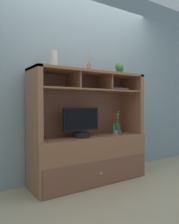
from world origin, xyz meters
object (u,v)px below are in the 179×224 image
object	(u,v)px
media_console	(89,147)
potted_fern	(116,129)
potted_orchid	(118,130)
magazine_stack_left	(116,90)
ceramic_vase	(54,59)
tv_monitor	(81,125)
potted_succulent	(120,69)
diffuser_bottle	(89,68)

from	to	relation	value
media_console	potted_fern	distance (m)	0.48
potted_orchid	magazine_stack_left	bearing A→B (deg)	81.85
magazine_stack_left	ceramic_vase	size ratio (longest dim) A/B	1.77
tv_monitor	potted_succulent	bearing A→B (deg)	2.20
potted_orchid	media_console	bearing A→B (deg)	174.58
media_console	ceramic_vase	world-z (taller)	ceramic_vase
potted_fern	media_console	bearing A→B (deg)	176.61
tv_monitor	magazine_stack_left	distance (m)	0.77
potted_orchid	ceramic_vase	distance (m)	1.30
tv_monitor	magazine_stack_left	xyz separation A→B (m)	(0.61, 0.05, 0.47)
media_console	potted_orchid	size ratio (longest dim) A/B	4.70
media_console	diffuser_bottle	xyz separation A→B (m)	(-0.00, 0.01, 1.04)
tv_monitor	ceramic_vase	size ratio (longest dim) A/B	2.43
potted_orchid	diffuser_bottle	size ratio (longest dim) A/B	1.09
magazine_stack_left	potted_fern	bearing A→B (deg)	-128.09
diffuser_bottle	potted_fern	bearing A→B (deg)	-4.36
potted_orchid	potted_succulent	world-z (taller)	potted_succulent
potted_fern	ceramic_vase	world-z (taller)	ceramic_vase
diffuser_bottle	potted_succulent	xyz separation A→B (m)	(0.50, -0.02, 0.03)
potted_fern	potted_succulent	world-z (taller)	potted_succulent
media_console	potted_fern	xyz separation A→B (m)	(0.43, -0.03, 0.22)
potted_orchid	potted_fern	xyz separation A→B (m)	(-0.02, 0.02, 0.01)
media_console	magazine_stack_left	xyz separation A→B (m)	(0.46, 0.01, 0.77)
media_console	tv_monitor	xyz separation A→B (m)	(-0.15, -0.04, 0.30)
potted_orchid	potted_succulent	bearing A→B (deg)	28.97
potted_orchid	diffuser_bottle	xyz separation A→B (m)	(-0.45, 0.05, 0.84)
tv_monitor	magazine_stack_left	size ratio (longest dim) A/B	1.37
media_console	potted_succulent	distance (m)	1.17
magazine_stack_left	potted_succulent	xyz separation A→B (m)	(0.04, -0.02, 0.29)
potted_fern	potted_succulent	xyz separation A→B (m)	(0.07, 0.01, 0.85)
media_console	diffuser_bottle	world-z (taller)	diffuser_bottle
potted_fern	diffuser_bottle	distance (m)	0.93
media_console	potted_fern	bearing A→B (deg)	-3.39
media_console	potted_fern	size ratio (longest dim) A/B	9.40
magazine_stack_left	diffuser_bottle	size ratio (longest dim) A/B	1.20
diffuser_bottle	ceramic_vase	world-z (taller)	diffuser_bottle
potted_succulent	potted_orchid	bearing A→B (deg)	-151.03
tv_monitor	potted_fern	bearing A→B (deg)	1.50
ceramic_vase	tv_monitor	bearing A→B (deg)	-3.72
media_console	ceramic_vase	bearing A→B (deg)	-177.95
media_console	tv_monitor	distance (m)	0.34
potted_succulent	media_console	bearing A→B (deg)	178.16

